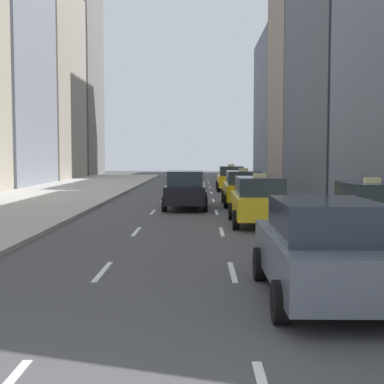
# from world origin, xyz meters

# --- Properties ---
(sidewalk_left) EXTENTS (8.00, 66.00, 0.15)m
(sidewalk_left) POSITION_xyz_m (-7.00, 27.00, 0.07)
(sidewalk_left) COLOR #ADAAA3
(sidewalk_left) RESTS_ON ground
(lane_markings) EXTENTS (5.72, 56.00, 0.01)m
(lane_markings) POSITION_xyz_m (2.60, 23.00, 0.01)
(lane_markings) COLOR white
(lane_markings) RESTS_ON ground
(building_row_right) EXTENTS (6.00, 69.27, 31.44)m
(building_row_right) POSITION_xyz_m (12.00, 34.14, 11.55)
(building_row_right) COLOR gray
(building_row_right) RESTS_ON ground
(taxi_lead) EXTENTS (2.02, 4.40, 1.87)m
(taxi_lead) POSITION_xyz_m (4.00, 15.84, 0.88)
(taxi_lead) COLOR yellow
(taxi_lead) RESTS_ON ground
(taxi_second) EXTENTS (2.02, 4.40, 1.87)m
(taxi_second) POSITION_xyz_m (6.80, 12.12, 0.88)
(taxi_second) COLOR yellow
(taxi_second) RESTS_ON ground
(taxi_third) EXTENTS (2.02, 4.40, 1.87)m
(taxi_third) POSITION_xyz_m (4.00, 33.89, 0.88)
(taxi_third) COLOR yellow
(taxi_third) RESTS_ON ground
(taxi_fourth) EXTENTS (2.02, 4.40, 1.87)m
(taxi_fourth) POSITION_xyz_m (4.00, 23.01, 0.88)
(taxi_fourth) COLOR yellow
(taxi_fourth) RESTS_ON ground
(sedan_black_near) EXTENTS (2.02, 4.84, 1.77)m
(sedan_black_near) POSITION_xyz_m (1.20, 21.68, 0.90)
(sedan_black_near) COLOR black
(sedan_black_near) RESTS_ON ground
(sedan_silver_behind) EXTENTS (2.02, 4.49, 1.76)m
(sedan_silver_behind) POSITION_xyz_m (4.00, 5.82, 0.89)
(sedan_silver_behind) COLOR #565B66
(sedan_silver_behind) RESTS_ON ground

